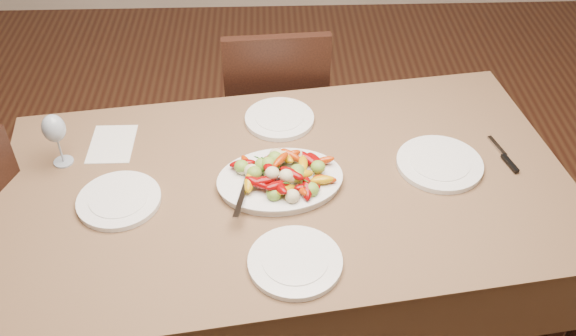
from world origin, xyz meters
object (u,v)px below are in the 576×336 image
at_px(dining_table, 288,260).
at_px(plate_far, 279,119).
at_px(chair_far, 274,110).
at_px(plate_near, 295,262).
at_px(serving_platter, 280,182).
at_px(plate_left, 119,200).
at_px(plate_right, 439,164).
at_px(wine_glass, 57,138).

xyz_separation_m(dining_table, plate_far, (-0.02, 0.33, 0.39)).
relative_size(chair_far, plate_near, 3.52).
bearing_deg(serving_platter, plate_left, -172.59).
distance_m(serving_platter, plate_left, 0.51).
bearing_deg(dining_table, chair_far, 92.53).
xyz_separation_m(chair_far, serving_platter, (0.01, -0.81, 0.30)).
bearing_deg(plate_left, serving_platter, 7.41).
bearing_deg(dining_table, plate_near, -88.70).
bearing_deg(plate_left, plate_right, 7.64).
bearing_deg(plate_near, serving_platter, 95.70).
relative_size(plate_right, plate_far, 1.14).
bearing_deg(plate_near, plate_right, 39.38).
relative_size(chair_far, plate_far, 3.79).
distance_m(plate_right, plate_far, 0.59).
distance_m(chair_far, plate_far, 0.55).
distance_m(dining_table, wine_glass, 0.90).
bearing_deg(wine_glass, plate_left, -42.74).
bearing_deg(plate_near, chair_far, 92.16).
relative_size(dining_table, chair_far, 1.94).
xyz_separation_m(chair_far, plate_left, (-0.50, -0.87, 0.29)).
bearing_deg(plate_left, wine_glass, 137.26).
xyz_separation_m(dining_table, plate_near, (0.01, -0.35, 0.39)).
distance_m(plate_left, plate_near, 0.60).
relative_size(dining_table, serving_platter, 4.67).
bearing_deg(plate_right, serving_platter, -172.15).
bearing_deg(plate_left, plate_far, 38.55).
height_order(serving_platter, plate_near, serving_platter).
bearing_deg(plate_near, dining_table, 91.30).
height_order(chair_far, plate_right, chair_far).
distance_m(plate_near, wine_glass, 0.90).
bearing_deg(wine_glass, plate_right, -2.86).
relative_size(plate_far, wine_glass, 1.22).
xyz_separation_m(plate_right, wine_glass, (-1.26, 0.06, 0.09)).
height_order(plate_left, plate_right, same).
xyz_separation_m(plate_left, plate_far, (0.51, 0.41, 0.00)).
relative_size(chair_far, plate_right, 3.32).
height_order(chair_far, wine_glass, wine_glass).
distance_m(dining_table, chair_far, 0.80).
xyz_separation_m(chair_far, plate_near, (0.04, -1.14, 0.29)).
bearing_deg(plate_far, chair_far, 91.97).
bearing_deg(serving_platter, chair_far, 90.67).
distance_m(chair_far, wine_glass, 1.05).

